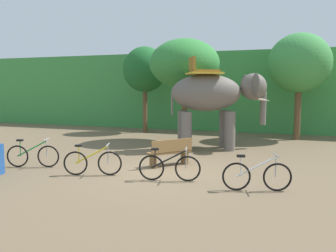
% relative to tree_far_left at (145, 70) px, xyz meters
% --- Properties ---
extents(ground_plane, '(80.00, 80.00, 0.00)m').
position_rel_tree_far_left_xyz_m(ground_plane, '(4.25, -8.79, -3.57)').
color(ground_plane, brown).
extents(foliage_hedge, '(36.00, 6.00, 4.66)m').
position_rel_tree_far_left_xyz_m(foliage_hedge, '(4.25, 4.82, -1.24)').
color(foliage_hedge, '#3D8E42').
rests_on(foliage_hedge, ground).
extents(tree_far_left, '(2.46, 2.46, 4.87)m').
position_rel_tree_far_left_xyz_m(tree_far_left, '(0.00, 0.00, 0.00)').
color(tree_far_left, brown).
rests_on(tree_far_left, ground).
extents(tree_far_right, '(3.28, 3.28, 4.84)m').
position_rel_tree_far_left_xyz_m(tree_far_right, '(3.12, -2.54, 0.09)').
color(tree_far_right, brown).
rests_on(tree_far_right, ground).
extents(tree_right, '(2.99, 2.99, 5.19)m').
position_rel_tree_far_left_xyz_m(tree_right, '(8.21, -0.15, 0.16)').
color(tree_right, brown).
rests_on(tree_right, ground).
extents(elephant, '(4.12, 3.11, 3.78)m').
position_rel_tree_far_left_xyz_m(elephant, '(4.94, -4.29, -1.37)').
color(elephant, '#665E56').
rests_on(elephant, ground).
extents(bike_green, '(1.64, 0.68, 0.92)m').
position_rel_tree_far_left_xyz_m(bike_green, '(0.17, -9.55, -3.18)').
color(bike_green, black).
rests_on(bike_green, ground).
extents(bike_yellow, '(1.63, 0.70, 0.92)m').
position_rel_tree_far_left_xyz_m(bike_yellow, '(2.55, -9.84, -3.18)').
color(bike_yellow, black).
rests_on(bike_yellow, ground).
extents(bike_black, '(1.68, 0.57, 0.92)m').
position_rel_tree_far_left_xyz_m(bike_black, '(4.87, -9.68, -3.18)').
color(bike_black, black).
rests_on(bike_black, ground).
extents(bike_white, '(1.66, 0.64, 0.92)m').
position_rel_tree_far_left_xyz_m(bike_white, '(7.22, -9.86, -3.18)').
color(bike_white, black).
rests_on(bike_white, ground).
extents(wooden_bench, '(1.27, 1.42, 0.89)m').
position_rel_tree_far_left_xyz_m(wooden_bench, '(4.28, -7.91, -3.09)').
color(wooden_bench, brown).
rests_on(wooden_bench, ground).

